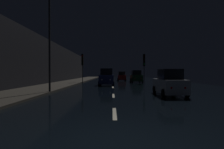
# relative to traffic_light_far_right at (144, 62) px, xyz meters

# --- Properties ---
(ground) EXTENTS (27.01, 84.00, 0.02)m
(ground) POSITION_rel_traffic_light_far_right_xyz_m (-5.01, 0.23, -3.37)
(ground) COLOR black
(sidewalk_left) EXTENTS (4.40, 84.00, 0.15)m
(sidewalk_left) POSITION_rel_traffic_light_far_right_xyz_m (-12.31, 0.23, -3.29)
(sidewalk_left) COLOR #38332B
(sidewalk_left) RESTS_ON ground
(building_facade_left) EXTENTS (0.80, 63.00, 6.63)m
(building_facade_left) POSITION_rel_traffic_light_far_right_xyz_m (-14.91, -3.27, -0.04)
(building_facade_left) COLOR black
(building_facade_left) RESTS_ON ground
(lane_centerline) EXTENTS (0.16, 15.61, 0.01)m
(lane_centerline) POSITION_rel_traffic_light_far_right_xyz_m (-5.01, -14.88, -3.35)
(lane_centerline) COLOR beige
(lane_centerline) RESTS_ON ground
(traffic_light_far_right) EXTENTS (0.31, 0.46, 4.65)m
(traffic_light_far_right) POSITION_rel_traffic_light_far_right_xyz_m (0.00, 0.00, 0.00)
(traffic_light_far_right) COLOR #38383A
(traffic_light_far_right) RESTS_ON ground
(traffic_light_far_left) EXTENTS (0.32, 0.47, 4.81)m
(traffic_light_far_left) POSITION_rel_traffic_light_far_right_xyz_m (-10.01, 1.26, 0.13)
(traffic_light_far_left) COLOR #38383A
(traffic_light_far_left) RESTS_ON ground
(streetlamp_overhead) EXTENTS (1.70, 0.44, 8.39)m
(streetlamp_overhead) POSITION_rel_traffic_light_far_right_xyz_m (-9.80, -13.95, 2.08)
(streetlamp_overhead) COLOR #2D2D30
(streetlamp_overhead) RESTS_ON ground
(car_approaching_headlights) EXTENTS (2.08, 4.50, 2.27)m
(car_approaching_headlights) POSITION_rel_traffic_light_far_right_xyz_m (-5.85, -3.87, -2.32)
(car_approaching_headlights) COLOR #141E51
(car_approaching_headlights) RESTS_ON ground
(car_parked_right_far) EXTENTS (1.95, 4.21, 2.12)m
(car_parked_right_far) POSITION_rel_traffic_light_far_right_xyz_m (-0.80, 3.38, -2.39)
(car_parked_right_far) COLOR #0F3819
(car_parked_right_far) RESTS_ON ground
(car_parked_right_near) EXTENTS (1.79, 3.88, 1.95)m
(car_parked_right_near) POSITION_rel_traffic_light_far_right_xyz_m (-0.80, -15.14, -2.47)
(car_parked_right_near) COLOR #A5A8AD
(car_parked_right_near) RESTS_ON ground
(car_distant_taillights) EXTENTS (1.79, 3.87, 1.95)m
(car_distant_taillights) POSITION_rel_traffic_light_far_right_xyz_m (-3.02, 10.23, -2.47)
(car_distant_taillights) COLOR maroon
(car_distant_taillights) RESTS_ON ground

